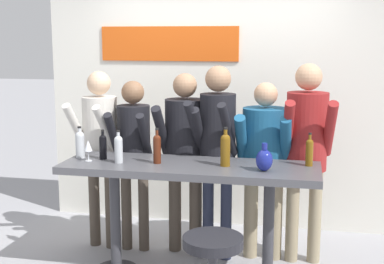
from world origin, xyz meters
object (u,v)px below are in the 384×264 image
Objects in this scene: wine_bottle_2 at (225,148)px; person_center_right at (264,153)px; wine_bottle_5 at (309,151)px; person_left at (134,146)px; person_right at (306,141)px; person_center_left at (185,144)px; person_center at (217,139)px; wine_bottle_1 at (80,143)px; tasting_table at (190,183)px; person_far_left at (100,139)px; wine_glass_0 at (88,146)px; wine_bottle_3 at (118,148)px; decorative_vase at (264,160)px; wine_bottle_4 at (103,146)px; wine_bottle_0 at (157,147)px.

person_center_right is at bearing 63.24° from wine_bottle_2.
wine_bottle_2 is 0.67m from wine_bottle_5.
person_left is 1.57m from person_right.
person_center is at bearing -10.57° from person_center_left.
wine_bottle_1 is at bearing 178.45° from wine_bottle_2.
person_center_left is at bearing 130.34° from wine_bottle_2.
person_center_left is at bearing 106.63° from tasting_table.
person_center_right is 0.90× the size of person_right.
tasting_table is 1.00m from wine_bottle_5.
person_far_left is 6.28× the size of wine_bottle_5.
wine_bottle_1 is at bearing 139.13° from wine_glass_0.
person_center_left is (0.81, 0.04, -0.02)m from person_far_left.
person_far_left is 1.05× the size of person_center_right.
person_right is (1.90, 0.03, 0.05)m from person_far_left.
wine_bottle_3 is at bearing -121.43° from person_center_left.
person_center_left reaches higher than wine_glass_0.
wine_bottle_1 is at bearing -148.18° from person_center.
person_right is (1.09, -0.01, 0.07)m from person_center_left.
person_left is at bearing 6.86° from person_far_left.
person_right is at bearing 29.93° from tasting_table.
person_center_right is 5.12× the size of wine_bottle_2.
tasting_table is 0.56m from person_center.
person_center is 0.48m from wine_bottle_2.
wine_bottle_5 reaches higher than decorative_vase.
wine_bottle_3 is (0.38, -0.10, -0.00)m from wine_bottle_1.
tasting_table is 1.19× the size of person_center.
wine_bottle_4 is at bearing -0.49° from wine_bottle_1.
wine_glass_0 is (0.12, -0.56, 0.05)m from person_far_left.
person_center_left is (0.47, 0.05, 0.03)m from person_left.
person_center is 1.00m from wine_bottle_4.
wine_bottle_3 reaches higher than tasting_table.
person_right reaches higher than wine_bottle_5.
person_right reaches higher than person_left.
person_center is 1.09× the size of person_center_right.
person_center_right reaches higher than wine_bottle_0.
decorative_vase is at bearing -1.58° from wine_bottle_3.
wine_bottle_2 reaches higher than wine_bottle_5.
person_left is 5.98× the size of wine_bottle_5.
person_right is at bearing 39.83° from wine_bottle_2.
person_center is at bearing -168.48° from person_center_right.
decorative_vase is at bearing -17.94° from wine_bottle_2.
person_right reaches higher than decorative_vase.
person_center is 9.94× the size of wine_glass_0.
person_far_left is 1.90m from person_right.
wine_bottle_4 is at bearing 47.40° from wine_glass_0.
person_far_left is at bearing 158.54° from wine_bottle_2.
decorative_vase is at bearing -121.83° from person_right.
wine_bottle_4 is 1.38m from decorative_vase.
wine_bottle_0 is 1.16× the size of wine_bottle_4.
wine_bottle_2 reaches higher than wine_bottle_3.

